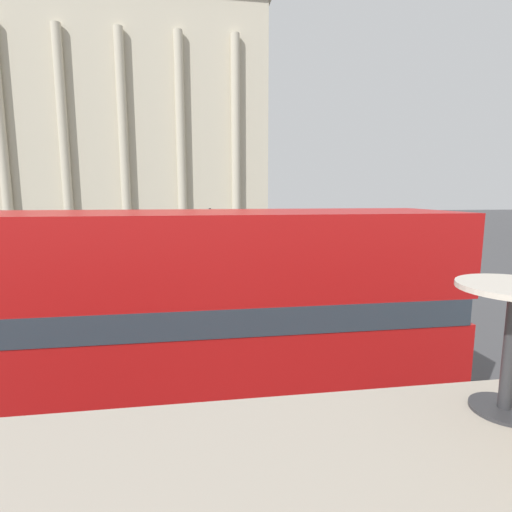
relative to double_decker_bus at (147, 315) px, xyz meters
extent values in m
cylinder|color=black|center=(4.10, 1.21, -1.77)|extent=(1.03, 0.22, 1.03)
cylinder|color=black|center=(4.10, -1.21, -1.77)|extent=(1.03, 0.22, 1.03)
cube|color=#B71414|center=(0.00, 0.00, -0.92)|extent=(10.99, 2.42, 1.71)
cube|color=#2D3842|center=(0.00, 0.00, 0.17)|extent=(10.77, 2.44, 0.45)
cube|color=#B71414|center=(0.00, 0.00, 1.10)|extent=(10.99, 2.42, 1.42)
cylinder|color=#2D2D30|center=(2.58, -5.15, 0.91)|extent=(0.36, 0.36, 0.02)
cylinder|color=#2D2D30|center=(2.58, -5.15, 1.26)|extent=(0.07, 0.07, 0.68)
cube|color=beige|center=(-8.56, 42.15, 9.36)|extent=(34.10, 14.83, 23.30)
cube|color=#B7AD93|center=(-8.56, 42.15, 21.26)|extent=(34.70, 15.43, 0.50)
cylinder|color=beige|center=(-16.74, 34.29, 7.61)|extent=(0.90, 0.90, 19.81)
cylinder|color=beige|center=(-11.29, 34.29, 7.61)|extent=(0.90, 0.90, 19.81)
cylinder|color=beige|center=(-5.83, 34.29, 7.61)|extent=(0.90, 0.90, 19.81)
cylinder|color=beige|center=(-0.37, 34.29, 7.61)|extent=(0.90, 0.90, 19.81)
cylinder|color=beige|center=(5.08, 34.29, 7.61)|extent=(0.90, 0.90, 19.81)
cylinder|color=black|center=(9.54, 6.91, -0.66)|extent=(0.12, 0.12, 3.26)
cube|color=black|center=(9.72, 6.91, 0.52)|extent=(0.20, 0.24, 0.70)
sphere|color=green|center=(9.83, 6.91, 0.67)|extent=(0.14, 0.14, 0.14)
cylinder|color=black|center=(1.67, 14.89, -0.47)|extent=(0.12, 0.12, 3.64)
cube|color=black|center=(1.85, 14.89, 0.90)|extent=(0.20, 0.24, 0.70)
sphere|color=red|center=(1.96, 14.89, 1.05)|extent=(0.14, 0.14, 0.14)
cylinder|color=black|center=(-1.31, 11.49, -1.99)|extent=(0.60, 0.18, 0.60)
cylinder|color=black|center=(-1.31, 9.74, -1.99)|extent=(0.60, 0.18, 0.60)
cylinder|color=black|center=(-4.11, 11.49, -1.99)|extent=(0.60, 0.18, 0.60)
cylinder|color=black|center=(-4.11, 9.74, -1.99)|extent=(0.60, 0.18, 0.60)
cube|color=#19234C|center=(-2.71, 10.62, -1.71)|extent=(4.20, 1.75, 0.55)
cube|color=#2D3842|center=(-2.91, 10.62, -1.19)|extent=(1.89, 1.61, 0.50)
cylinder|color=black|center=(-1.23, 20.93, -1.99)|extent=(0.60, 0.18, 0.60)
cylinder|color=black|center=(-1.23, 19.18, -1.99)|extent=(0.60, 0.18, 0.60)
cylinder|color=black|center=(-4.03, 20.93, -1.99)|extent=(0.60, 0.18, 0.60)
cylinder|color=black|center=(-4.03, 19.18, -1.99)|extent=(0.60, 0.18, 0.60)
cube|color=black|center=(-2.63, 20.05, -1.71)|extent=(4.20, 1.75, 0.55)
cube|color=#2D3842|center=(-2.83, 20.05, -1.19)|extent=(1.89, 1.61, 0.50)
cylinder|color=#282B33|center=(0.10, 16.15, -1.85)|extent=(0.14, 0.14, 0.88)
cylinder|color=#282B33|center=(0.28, 16.15, -1.85)|extent=(0.14, 0.14, 0.88)
cylinder|color=#284799|center=(0.19, 16.15, -1.06)|extent=(0.32, 0.32, 0.70)
sphere|color=tan|center=(0.19, 16.15, -0.60)|extent=(0.24, 0.24, 0.24)
cylinder|color=#282B33|center=(-4.96, 19.91, -1.87)|extent=(0.14, 0.14, 0.85)
cylinder|color=#282B33|center=(-4.78, 19.91, -1.87)|extent=(0.14, 0.14, 0.85)
cylinder|color=silver|center=(-4.87, 19.91, -1.11)|extent=(0.32, 0.32, 0.67)
sphere|color=tan|center=(-4.87, 19.91, -0.66)|extent=(0.23, 0.23, 0.23)
cylinder|color=#282B33|center=(-0.97, 5.77, -1.88)|extent=(0.14, 0.14, 0.81)
cylinder|color=#282B33|center=(-0.79, 5.77, -1.88)|extent=(0.14, 0.14, 0.81)
cylinder|color=#B22323|center=(-0.88, 5.77, -1.15)|extent=(0.32, 0.32, 0.64)
sphere|color=tan|center=(-0.88, 5.77, -0.72)|extent=(0.22, 0.22, 0.22)
cylinder|color=#282B33|center=(8.22, 16.21, -1.87)|extent=(0.14, 0.14, 0.84)
cylinder|color=#282B33|center=(8.40, 16.21, -1.87)|extent=(0.14, 0.14, 0.84)
cylinder|color=slate|center=(8.31, 16.21, -1.11)|extent=(0.32, 0.32, 0.67)
sphere|color=tan|center=(8.31, 16.21, -0.66)|extent=(0.23, 0.23, 0.23)
camera|label=1|loc=(0.88, -7.01, 2.11)|focal=28.00mm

